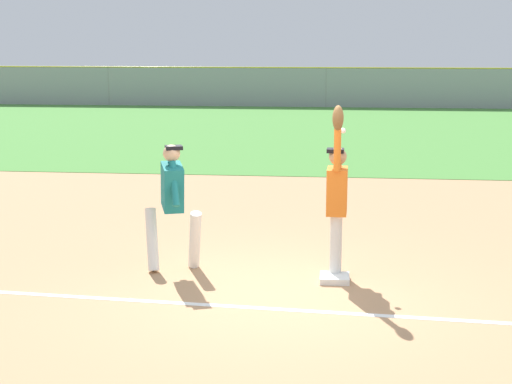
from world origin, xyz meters
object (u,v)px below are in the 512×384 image
object	(u,v)px
fielder	(337,193)
parked_car_tan	(221,88)
runner	(173,198)
parked_car_blue	(343,89)
baseball	(343,131)
parked_car_green	(456,89)
first_base	(335,278)

from	to	relation	value
fielder	parked_car_tan	bearing A→B (deg)	-76.77
runner	parked_car_blue	world-z (taller)	runner
baseball	parked_car_blue	size ratio (longest dim) A/B	0.02
fielder	parked_car_green	size ratio (longest dim) A/B	0.50
parked_car_green	parked_car_blue	bearing A→B (deg)	-169.71
runner	parked_car_green	bearing A→B (deg)	55.60
parked_car_blue	parked_car_green	size ratio (longest dim) A/B	0.98
baseball	parked_car_green	bearing A→B (deg)	78.96
parked_car_tan	first_base	bearing A→B (deg)	-81.97
parked_car_blue	parked_car_green	distance (m)	5.77
fielder	parked_car_blue	xyz separation A→B (m)	(0.22, 30.13, -0.45)
first_base	parked_car_tan	bearing A→B (deg)	101.38
runner	parked_car_green	world-z (taller)	runner
runner	parked_car_tan	size ratio (longest dim) A/B	0.38
first_base	parked_car_tan	size ratio (longest dim) A/B	0.08
first_base	parked_car_green	world-z (taller)	parked_car_green
first_base	runner	distance (m)	2.40
fielder	parked_car_green	distance (m)	31.23
runner	parked_car_green	distance (m)	31.66
fielder	parked_car_tan	distance (m)	30.92
parked_car_tan	parked_car_blue	xyz separation A→B (m)	(6.37, -0.17, 0.00)
first_base	parked_car_green	bearing A→B (deg)	79.05
fielder	runner	bearing A→B (deg)	0.14
parked_car_tan	fielder	bearing A→B (deg)	-81.87
fielder	parked_car_blue	size ratio (longest dim) A/B	0.51
runner	parked_car_blue	xyz separation A→B (m)	(2.41, 30.07, -0.32)
parked_car_green	fielder	bearing A→B (deg)	-95.88
first_base	parked_car_tan	world-z (taller)	parked_car_tan
parked_car_green	runner	bearing A→B (deg)	-99.80
fielder	runner	world-z (taller)	fielder
first_base	fielder	distance (m)	1.10
baseball	parked_car_green	xyz separation A→B (m)	(5.90, 30.25, -1.22)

